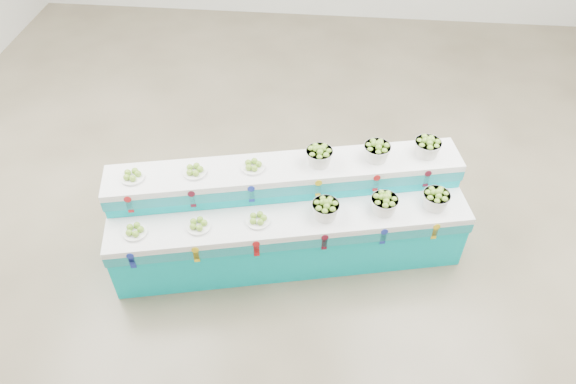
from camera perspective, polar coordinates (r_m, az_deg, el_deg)
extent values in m
plane|color=brown|center=(6.31, -1.05, -1.64)|extent=(10.00, 10.00, 0.00)
cylinder|color=white|center=(5.25, -16.11, -3.92)|extent=(0.28, 0.28, 0.09)
cylinder|color=white|center=(5.17, -9.59, -3.41)|extent=(0.28, 0.28, 0.09)
cylinder|color=white|center=(5.15, -3.25, -2.87)|extent=(0.28, 0.28, 0.09)
cylinder|color=white|center=(5.36, -16.36, 1.76)|extent=(0.28, 0.28, 0.09)
cylinder|color=white|center=(5.28, -9.99, 2.34)|extent=(0.28, 0.28, 0.09)
cylinder|color=white|center=(5.26, -3.78, 2.89)|extent=(0.28, 0.28, 0.09)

